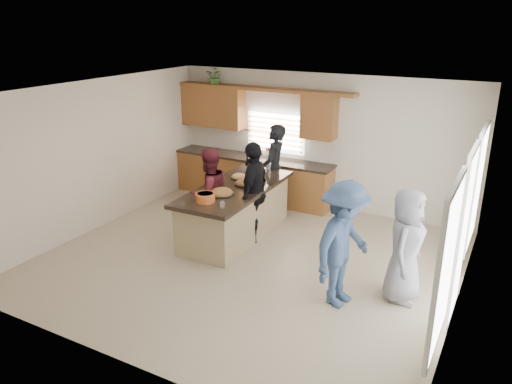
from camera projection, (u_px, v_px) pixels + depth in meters
The scene contains 18 objects.
floor at pixel (249, 260), 8.38m from camera, with size 6.50×6.50×0.00m, color tan.
room_shell at pixel (249, 150), 7.75m from camera, with size 6.52×6.02×2.81m.
back_cabinetry at pixel (251, 158), 11.00m from camera, with size 4.08×0.66×2.46m.
right_wall_glazing at pixel (463, 225), 6.37m from camera, with size 0.06×4.00×2.25m.
island at pixel (235, 212), 9.19m from camera, with size 1.23×2.73×0.95m.
platter_front at pixel (221, 193), 8.62m from camera, with size 0.44×0.44×0.18m.
platter_mid at pixel (245, 183), 9.11m from camera, with size 0.38×0.38×0.15m.
platter_back at pixel (239, 177), 9.48m from camera, with size 0.32×0.32×0.13m.
salad_bowl at pixel (205, 197), 8.27m from camera, with size 0.32×0.32×0.15m.
clear_cup at pixel (222, 205), 8.01m from camera, with size 0.08×0.08×0.10m, color white.
plate_stack at pixel (255, 171), 9.86m from camera, with size 0.22×0.22×0.05m, color #B389C7.
flower_vase at pixel (269, 158), 9.96m from camera, with size 0.14×0.14×0.44m.
potted_plant at pixel (215, 77), 10.94m from camera, with size 0.39×0.33×0.43m, color #467F33.
woman_left_back at pixel (274, 169), 10.14m from camera, with size 0.67×0.44×1.85m, color black.
woman_left_mid at pixel (209, 194), 8.95m from camera, with size 0.82×0.64×1.70m, color maroon.
woman_left_front at pixel (254, 192), 8.87m from camera, with size 1.07×0.45×1.83m, color black.
woman_right_back at pixel (343, 244), 6.83m from camera, with size 1.18×0.68×1.82m, color #364E76.
woman_right_front at pixel (406, 246), 6.96m from camera, with size 0.82×0.53×1.67m, color gray.
Camera 1 is at (3.69, -6.55, 3.86)m, focal length 35.00 mm.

